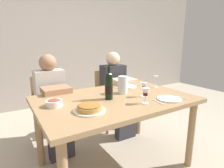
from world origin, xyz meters
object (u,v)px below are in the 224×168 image
(wine_glass_left_diner, at_px, (144,87))
(wine_glass_right_diner, at_px, (145,93))
(dining_table, at_px, (115,106))
(dinner_plate_left_setting, at_px, (169,99))
(diner_right, at_px, (117,91))
(water_pitcher, at_px, (123,86))
(diner_left, at_px, (53,101))
(chair_left, at_px, (49,105))
(dinner_plate_right_setting, at_px, (127,86))
(wine_glass_centre, at_px, (156,79))
(baked_tart, at_px, (89,108))
(chair_right, at_px, (109,95))
(salad_bowl, at_px, (54,103))
(wine_bottle, at_px, (109,86))

(wine_glass_left_diner, relative_size, wine_glass_right_diner, 1.01)
(dining_table, bearing_deg, dinner_plate_left_setting, -38.73)
(wine_glass_left_diner, height_order, diner_right, diner_right)
(water_pitcher, bearing_deg, dinner_plate_left_setting, -58.52)
(dining_table, distance_m, diner_left, 0.79)
(chair_left, relative_size, diner_left, 0.75)
(dinner_plate_left_setting, relative_size, dinner_plate_right_setting, 1.05)
(wine_glass_centre, bearing_deg, chair_left, 144.62)
(dinner_plate_right_setting, bearing_deg, dining_table, -141.41)
(baked_tart, distance_m, chair_right, 1.39)
(chair_left, bearing_deg, dining_table, 116.42)
(salad_bowl, height_order, wine_glass_right_diner, wine_glass_right_diner)
(salad_bowl, distance_m, dinner_plate_right_setting, 0.98)
(dinner_plate_left_setting, bearing_deg, chair_left, 125.33)
(wine_bottle, xyz_separation_m, diner_left, (-0.37, 0.66, -0.28))
(baked_tart, relative_size, salad_bowl, 1.83)
(wine_glass_right_diner, height_order, chair_right, wine_glass_right_diner)
(dinner_plate_left_setting, relative_size, chair_right, 0.26)
(wine_bottle, bearing_deg, wine_glass_right_diner, -52.99)
(dinner_plate_right_setting, relative_size, diner_right, 0.19)
(chair_right, xyz_separation_m, diner_right, (-0.01, -0.24, 0.12))
(dining_table, xyz_separation_m, dinner_plate_left_setting, (0.41, -0.33, 0.10))
(water_pitcher, distance_m, dinner_plate_left_setting, 0.49)
(dinner_plate_left_setting, bearing_deg, diner_left, 131.30)
(salad_bowl, xyz_separation_m, chair_right, (1.03, 0.82, -0.30))
(wine_glass_centre, bearing_deg, wine_glass_left_diner, -150.13)
(wine_glass_right_diner, xyz_separation_m, wine_glass_centre, (0.52, 0.40, -0.00))
(dining_table, distance_m, baked_tart, 0.44)
(wine_bottle, distance_m, wine_glass_left_diner, 0.36)
(dinner_plate_left_setting, bearing_deg, baked_tart, 170.88)
(baked_tart, height_order, wine_glass_centre, wine_glass_centre)
(water_pitcher, xyz_separation_m, dinner_plate_right_setting, (0.21, 0.21, -0.08))
(baked_tart, bearing_deg, diner_left, 95.29)
(dining_table, height_order, dinner_plate_left_setting, dinner_plate_left_setting)
(wine_glass_centre, distance_m, chair_left, 1.40)
(wine_bottle, height_order, diner_left, diner_left)
(baked_tart, distance_m, wine_glass_right_diner, 0.52)
(dinner_plate_left_setting, xyz_separation_m, dinner_plate_right_setting, (-0.04, 0.62, 0.00))
(dining_table, bearing_deg, wine_bottle, -169.75)
(wine_glass_right_diner, xyz_separation_m, chair_right, (0.32, 1.17, -0.36))
(baked_tart, bearing_deg, diner_right, 45.95)
(diner_right, bearing_deg, dinner_plate_right_setting, 78.86)
(dining_table, height_order, dinner_plate_right_setting, dinner_plate_right_setting)
(wine_bottle, bearing_deg, wine_glass_left_diner, -17.62)
(wine_glass_right_diner, xyz_separation_m, chair_left, (-0.58, 1.18, -0.36))
(baked_tart, relative_size, dinner_plate_right_setting, 1.19)
(baked_tart, distance_m, wine_glass_centre, 1.07)
(wine_bottle, bearing_deg, dinner_plate_left_setting, -32.76)
(wine_glass_left_diner, bearing_deg, wine_glass_right_diner, -127.16)
(baked_tart, relative_size, wine_glass_right_diner, 1.82)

